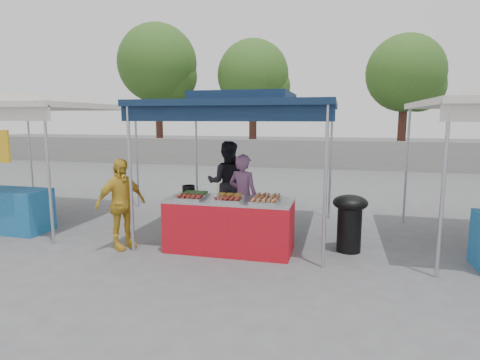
% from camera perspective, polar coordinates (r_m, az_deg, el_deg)
% --- Properties ---
extents(ground_plane, '(80.00, 80.00, 0.00)m').
position_cam_1_polar(ground_plane, '(6.69, -1.26, -9.70)').
color(ground_plane, '#575759').
extents(back_wall, '(40.00, 0.25, 1.20)m').
position_cam_1_polar(back_wall, '(17.27, 8.39, 3.65)').
color(back_wall, gray).
rests_on(back_wall, ground_plane).
extents(main_canopy, '(3.20, 3.20, 2.57)m').
position_cam_1_polar(main_canopy, '(7.29, 0.71, 10.75)').
color(main_canopy, '#B6B7BD').
rests_on(main_canopy, ground_plane).
extents(neighbor_stall_left, '(3.20, 3.20, 2.57)m').
position_cam_1_polar(neighbor_stall_left, '(9.12, -28.73, 4.44)').
color(neighbor_stall_left, '#B6B7BD').
rests_on(neighbor_stall_left, ground_plane).
extents(tree_0, '(3.99, 3.99, 6.86)m').
position_cam_1_polar(tree_0, '(21.56, -11.22, 15.50)').
color(tree_0, '#3F2018').
rests_on(tree_0, ground_plane).
extents(tree_1, '(3.47, 3.40, 5.84)m').
position_cam_1_polar(tree_1, '(19.80, 2.32, 14.22)').
color(tree_1, '#3F2018').
rests_on(tree_1, ground_plane).
extents(tree_2, '(3.40, 3.32, 5.70)m').
position_cam_1_polar(tree_2, '(19.28, 22.85, 13.40)').
color(tree_2, '#3F2018').
rests_on(tree_2, ground_plane).
extents(vendor_table, '(2.00, 0.80, 0.85)m').
position_cam_1_polar(vendor_table, '(6.47, -1.51, -6.40)').
color(vendor_table, red).
rests_on(vendor_table, ground_plane).
extents(food_tray_fl, '(0.42, 0.30, 0.07)m').
position_cam_1_polar(food_tray_fl, '(6.32, -7.16, -2.56)').
color(food_tray_fl, silver).
rests_on(food_tray_fl, vendor_table).
extents(food_tray_fm, '(0.42, 0.30, 0.07)m').
position_cam_1_polar(food_tray_fm, '(6.13, -1.74, -2.84)').
color(food_tray_fm, silver).
rests_on(food_tray_fm, vendor_table).
extents(food_tray_fr, '(0.42, 0.30, 0.07)m').
position_cam_1_polar(food_tray_fr, '(6.01, 3.42, -3.11)').
color(food_tray_fr, silver).
rests_on(food_tray_fr, vendor_table).
extents(food_tray_bl, '(0.42, 0.30, 0.07)m').
position_cam_1_polar(food_tray_bl, '(6.64, -6.37, -2.00)').
color(food_tray_bl, silver).
rests_on(food_tray_bl, vendor_table).
extents(food_tray_bm, '(0.42, 0.30, 0.07)m').
position_cam_1_polar(food_tray_bm, '(6.47, -1.51, -2.23)').
color(food_tray_bm, silver).
rests_on(food_tray_bm, vendor_table).
extents(food_tray_br, '(0.42, 0.30, 0.07)m').
position_cam_1_polar(food_tray_br, '(6.34, 4.04, -2.48)').
color(food_tray_br, silver).
rests_on(food_tray_br, vendor_table).
extents(cooking_pot, '(0.22, 0.22, 0.13)m').
position_cam_1_polar(cooking_pot, '(6.95, -7.32, -1.29)').
color(cooking_pot, black).
rests_on(cooking_pot, vendor_table).
extents(skewer_cup, '(0.07, 0.07, 0.09)m').
position_cam_1_polar(skewer_cup, '(6.16, -3.20, -2.70)').
color(skewer_cup, '#B6B7BD').
rests_on(skewer_cup, vendor_table).
extents(wok_burner, '(0.55, 0.55, 0.93)m').
position_cam_1_polar(wok_burner, '(6.64, 15.33, -5.23)').
color(wok_burner, black).
rests_on(wok_burner, ground_plane).
extents(crate_left, '(0.56, 0.39, 0.33)m').
position_cam_1_polar(crate_left, '(7.36, -2.38, -6.61)').
color(crate_left, '#133F9D').
rests_on(crate_left, ground_plane).
extents(crate_right, '(0.48, 0.33, 0.29)m').
position_cam_1_polar(crate_right, '(7.04, 1.25, -7.54)').
color(crate_right, '#133F9D').
rests_on(crate_right, ground_plane).
extents(crate_stacked, '(0.47, 0.33, 0.28)m').
position_cam_1_polar(crate_stacked, '(6.96, 1.26, -5.29)').
color(crate_stacked, '#133F9D').
rests_on(crate_stacked, crate_right).
extents(vendor_woman, '(0.63, 0.50, 1.51)m').
position_cam_1_polar(vendor_woman, '(7.03, 0.45, -2.41)').
color(vendor_woman, '#85557E').
rests_on(vendor_woman, ground_plane).
extents(helper_man, '(0.92, 0.78, 1.67)m').
position_cam_1_polar(helper_man, '(8.07, -1.82, -0.38)').
color(helper_man, black).
rests_on(helper_man, ground_plane).
extents(customer_person, '(0.75, 0.94, 1.49)m').
position_cam_1_polar(customer_person, '(6.79, -16.57, -3.28)').
color(customer_person, gold).
rests_on(customer_person, ground_plane).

